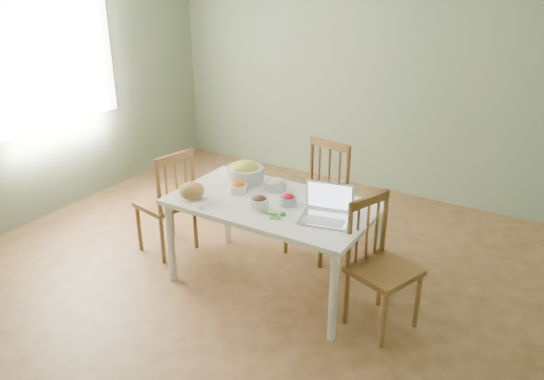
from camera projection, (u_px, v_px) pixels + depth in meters
The scene contains 19 objects.
floor at pixel (244, 284), 4.53m from camera, with size 5.00×5.00×0.00m, color #52381F.
wall_back at pixel (371, 70), 5.95m from camera, with size 5.00×0.00×2.70m, color slate.
wall_left at pixel (24, 87), 5.20m from camera, with size 0.00×5.00×2.70m, color slate.
window_left at pixel (50, 66), 5.37m from camera, with size 0.04×1.60×1.20m, color white.
dining_table at pixel (272, 244), 4.39m from camera, with size 1.58×0.89×0.74m, color white, non-canonical shape.
chair_far at pixel (316, 201), 4.82m from camera, with size 0.45×0.43×1.01m, color brown, non-canonical shape.
chair_left at pixel (165, 201), 4.88m from camera, with size 0.43×0.41×0.97m, color brown, non-canonical shape.
chair_right at pixel (385, 268), 3.84m from camera, with size 0.43×0.41×0.97m, color brown, non-canonical shape.
bread_boule at pixel (192, 191), 4.29m from camera, with size 0.20×0.20×0.13m, color #A88347.
butter_stick at pixel (198, 206), 4.14m from camera, with size 0.10×0.03×0.03m, color #F0EAC7.
bowl_squash at pixel (245, 172), 4.59m from camera, with size 0.31×0.31×0.18m, color gold, non-canonical shape.
bowl_carrot at pixel (238, 187), 4.41m from camera, with size 0.15×0.15×0.09m, color orange, non-canonical shape.
bowl_onion at pixel (276, 184), 4.46m from camera, with size 0.17×0.17×0.09m, color beige, non-canonical shape.
bowl_mushroom at pixel (259, 202), 4.13m from camera, with size 0.15×0.15×0.10m, color black, non-canonical shape.
bowl_redpep at pixel (288, 200), 4.18m from camera, with size 0.14×0.14×0.08m, color red, non-canonical shape.
bowl_broccoli at pixel (314, 194), 4.28m from camera, with size 0.13×0.13×0.08m, color #165813, non-canonical shape.
flatbread at pixel (330, 195), 4.35m from camera, with size 0.20×0.20×0.02m, color beige.
basil_bunch at pixel (273, 214), 4.02m from camera, with size 0.19×0.19×0.02m, color #21541D, non-canonical shape.
laptop at pixel (325, 205), 3.90m from camera, with size 0.36×0.29×0.25m, color silver, non-canonical shape.
Camera 1 is at (2.22, -3.16, 2.51)m, focal length 36.17 mm.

